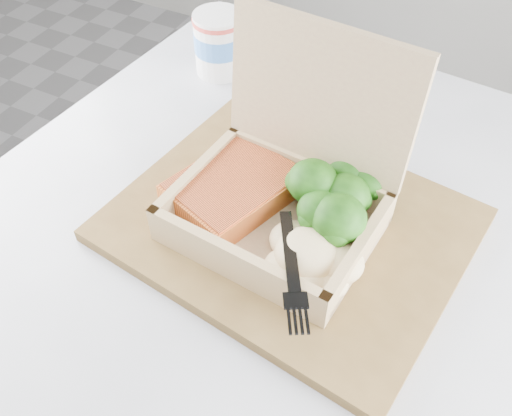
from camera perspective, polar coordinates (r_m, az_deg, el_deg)
The scene contains 9 objects.
cafe_table at distance 0.75m, azimuth 3.87°, elevation -11.30°, with size 0.79×0.79×0.70m.
serving_tray at distance 0.60m, azimuth 3.37°, elevation -1.68°, with size 0.35×0.28×0.01m, color brown.
takeout_container at distance 0.57m, azimuth 3.27°, elevation 2.69°, with size 0.21×0.19×0.19m.
salmon_fillet at distance 0.59m, azimuth -2.24°, elevation 1.98°, with size 0.10×0.13×0.03m, color orange.
broccoli_pile at distance 0.57m, azimuth 8.90°, elevation 0.71°, with size 0.12×0.12×0.04m, color #2C751A, non-canonical shape.
mashed_potatoes at distance 0.53m, azimuth 5.10°, elevation -4.54°, with size 0.10×0.09×0.03m, color beige.
plastic_fork at distance 0.53m, azimuth 3.23°, elevation -2.56°, with size 0.09×0.14×0.02m.
paper_cup at distance 0.80m, azimuth -3.74°, elevation 16.26°, with size 0.07×0.07×0.09m.
receipt at distance 0.75m, azimuth 9.71°, elevation 8.81°, with size 0.07×0.13×0.00m, color white.
Camera 1 is at (0.64, 0.23, 1.16)m, focal length 40.00 mm.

